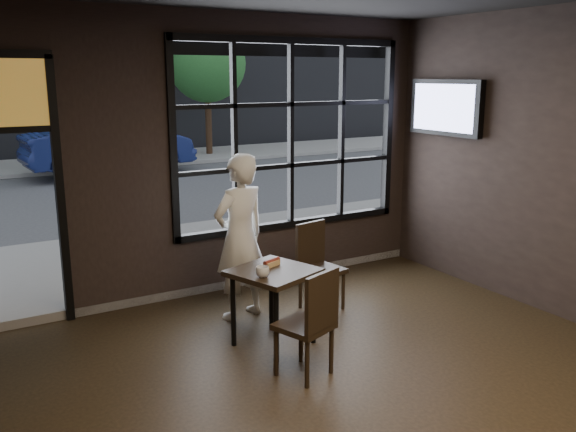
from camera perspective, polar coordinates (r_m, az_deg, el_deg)
window_frame at (r=7.41m, az=0.25°, el=7.58°), size 3.06×0.12×2.28m
street_asphalt at (r=27.09m, az=-25.02°, el=6.50°), size 60.00×41.00×0.04m
cafe_table at (r=5.81m, az=-1.36°, el=-8.51°), size 0.88×0.88×0.75m
chair_near at (r=5.21m, az=1.51°, el=-9.89°), size 0.53×0.53×0.95m
chair_window at (r=6.64m, az=3.20°, el=-4.82°), size 0.48×0.48×0.95m
man at (r=6.31m, az=-4.51°, el=-2.00°), size 0.72×0.55×1.74m
hotdog at (r=5.78m, az=-1.54°, el=-4.42°), size 0.22×0.15×0.06m
cup at (r=5.47m, az=-2.41°, el=-5.24°), size 0.15×0.15×0.10m
tv at (r=7.81m, az=14.55°, el=9.80°), size 0.13×1.15×0.67m
navy_car at (r=16.22m, az=-16.38°, el=6.46°), size 4.26×1.70×1.38m
tree_right at (r=19.22m, az=-7.60°, el=13.96°), size 2.36×2.36×4.04m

